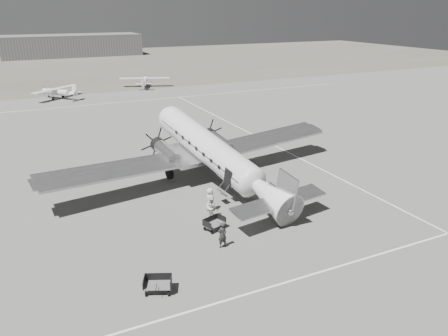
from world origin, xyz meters
TOP-DOWN VIEW (x-y plane):
  - ground at (0.00, 0.00)m, footprint 260.00×260.00m
  - taxi_line_near at (0.00, -14.00)m, footprint 60.00×0.15m
  - taxi_line_right at (12.00, 0.00)m, footprint 0.15×80.00m
  - taxi_line_horizon at (0.00, 40.00)m, footprint 90.00×0.15m
  - grass_infield at (0.00, 95.00)m, footprint 260.00×90.00m
  - hangar_main at (5.00, 120.00)m, footprint 42.00×14.00m
  - dc3_airliner at (1.13, 0.99)m, footprint 31.60×24.26m
  - light_plane_left at (-6.95, 47.36)m, footprint 12.33×12.12m
  - light_plane_right at (9.53, 52.47)m, footprint 11.75×10.63m
  - baggage_cart_near at (-2.25, -6.53)m, footprint 1.81×1.53m
  - baggage_cart_far at (-7.96, -11.72)m, footprint 1.91×1.67m
  - ground_crew at (-2.78, -8.93)m, footprint 0.70×0.50m
  - ramp_agent at (-1.61, -4.68)m, footprint 0.63×0.79m
  - passenger at (-1.29, -3.61)m, footprint 0.74×0.98m

SIDE VIEW (x-z plane):
  - ground at x=0.00m, z-range 0.00..0.00m
  - grass_infield at x=0.00m, z-range 0.00..0.01m
  - taxi_line_near at x=0.00m, z-range 0.00..0.01m
  - taxi_line_right at x=12.00m, z-range 0.00..0.01m
  - taxi_line_horizon at x=0.00m, z-range 0.00..0.01m
  - baggage_cart_near at x=-2.25m, z-range 0.00..0.87m
  - baggage_cart_far at x=-7.96m, z-range 0.00..0.90m
  - ramp_agent at x=-1.61m, z-range 0.00..1.56m
  - ground_crew at x=-2.78m, z-range 0.00..1.78m
  - passenger at x=-1.29m, z-range 0.00..1.81m
  - light_plane_left at x=-6.95m, z-range 0.00..1.99m
  - light_plane_right at x=9.53m, z-range 0.00..2.01m
  - dc3_airliner at x=1.13m, z-range 0.00..5.49m
  - hangar_main at x=5.00m, z-range 0.00..6.60m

